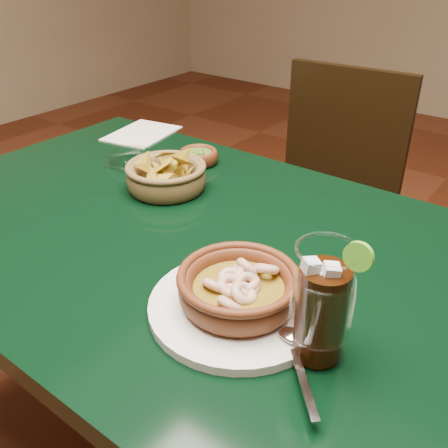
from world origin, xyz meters
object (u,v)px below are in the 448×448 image
Objects in this scene: shrimp_plate at (239,292)px; cola_drink at (322,306)px; dining_table at (176,266)px; chip_basket at (166,176)px; dining_chair at (323,204)px.

shrimp_plate is 0.15m from cola_drink.
shrimp_plate is 1.76× the size of cola_drink.
dining_table is 0.21m from chip_basket.
dining_table is 3.58× the size of shrimp_plate.
cola_drink is at bearing -64.48° from dining_chair.
shrimp_plate is (0.25, -0.13, 0.13)m from dining_table.
dining_chair reaches higher than shrimp_plate.
chip_basket reaches higher than dining_table.
dining_chair is 0.93m from shrimp_plate.
chip_basket is at bearing -99.78° from dining_chair.
chip_basket reaches higher than shrimp_plate.
dining_chair is 4.76× the size of cola_drink.
dining_chair is 0.67m from chip_basket.
dining_chair is 2.70× the size of shrimp_plate.
dining_chair is (-0.02, 0.71, -0.15)m from dining_table.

